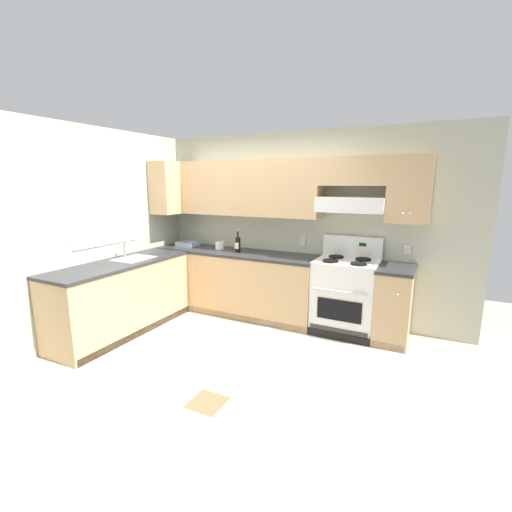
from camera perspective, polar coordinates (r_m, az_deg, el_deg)
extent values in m
plane|color=#B2AA99|center=(4.21, -8.23, -14.86)|extent=(7.04, 7.04, 0.00)
cube|color=olive|center=(3.35, -7.87, -22.33)|extent=(0.30, 0.30, 0.01)
cube|color=#B7BAA3|center=(5.03, 6.41, 4.81)|extent=(4.68, 0.12, 2.55)
cube|color=tan|center=(5.09, -2.60, 10.89)|extent=(2.36, 0.34, 0.76)
cube|color=tan|center=(4.45, 23.54, 9.81)|extent=(0.47, 0.34, 0.76)
cube|color=tan|center=(4.53, 15.55, 13.03)|extent=(0.80, 0.34, 0.34)
cube|color=white|center=(4.50, 15.17, 8.09)|extent=(0.80, 0.46, 0.17)
cube|color=white|center=(4.29, 14.50, 6.96)|extent=(0.80, 0.03, 0.04)
sphere|color=silver|center=(4.95, -3.61, 7.84)|extent=(0.02, 0.02, 0.02)
sphere|color=silver|center=(4.28, 22.63, 6.35)|extent=(0.02, 0.02, 0.02)
sphere|color=silver|center=(4.28, 23.56, 6.27)|extent=(0.02, 0.02, 0.02)
cube|color=silver|center=(4.94, 7.53, 2.38)|extent=(0.08, 0.01, 0.12)
cube|color=silver|center=(4.93, 7.52, 2.63)|extent=(0.03, 0.00, 0.03)
cube|color=silver|center=(4.94, 7.50, 2.12)|extent=(0.03, 0.00, 0.03)
cube|color=silver|center=(4.68, 23.25, 1.00)|extent=(0.08, 0.01, 0.12)
cube|color=silver|center=(4.67, 23.26, 1.25)|extent=(0.03, 0.00, 0.03)
cube|color=silver|center=(4.68, 23.22, 0.72)|extent=(0.03, 0.00, 0.03)
cube|color=#B7BAA3|center=(4.99, -23.46, 3.87)|extent=(0.12, 4.00, 2.55)
cube|color=white|center=(4.92, -23.35, 7.00)|extent=(0.04, 1.00, 0.92)
cube|color=white|center=(4.91, -23.20, 7.00)|extent=(0.01, 0.90, 0.82)
cube|color=white|center=(4.90, -23.18, 7.00)|extent=(0.01, 0.90, 0.02)
cube|color=tan|center=(5.56, -13.46, 10.66)|extent=(0.34, 0.64, 0.76)
cube|color=tan|center=(5.19, -3.36, -4.38)|extent=(2.43, 0.61, 0.87)
cube|color=#2D2D30|center=(5.08, -3.42, 0.56)|extent=(2.45, 0.63, 0.04)
cube|color=tan|center=(4.55, 21.29, -7.53)|extent=(0.38, 0.61, 0.87)
cube|color=#2D2D30|center=(4.43, 21.72, -1.96)|extent=(0.41, 0.63, 0.04)
cube|color=black|center=(4.83, 1.06, -10.52)|extent=(3.54, 0.06, 0.09)
sphere|color=silver|center=(5.13, -9.87, -1.90)|extent=(0.03, 0.03, 0.03)
sphere|color=silver|center=(4.17, 21.87, -5.79)|extent=(0.03, 0.03, 0.03)
cube|color=tan|center=(4.82, -20.72, -6.41)|extent=(0.61, 1.89, 0.87)
cube|color=#2D2D30|center=(4.71, -21.12, -1.13)|extent=(0.63, 1.91, 0.04)
cube|color=black|center=(4.77, -18.08, -11.45)|extent=(0.06, 1.85, 0.09)
cube|color=#999B9E|center=(4.86, -19.08, -0.40)|extent=(0.40, 0.48, 0.01)
cube|color=#28282B|center=(4.87, -19.03, -1.23)|extent=(0.34, 0.42, 0.14)
cylinder|color=silver|center=(4.95, -20.46, 1.05)|extent=(0.03, 0.03, 0.22)
cylinder|color=silver|center=(4.88, -19.91, 2.13)|extent=(0.16, 0.02, 0.02)
cube|color=white|center=(4.63, 14.16, -6.50)|extent=(0.76, 0.58, 0.91)
cube|color=black|center=(4.38, 13.24, -8.55)|extent=(0.53, 0.01, 0.26)
cylinder|color=silver|center=(4.28, 13.32, -5.63)|extent=(0.65, 0.02, 0.02)
cube|color=#333333|center=(4.49, 13.07, -11.96)|extent=(0.70, 0.01, 0.11)
cube|color=white|center=(4.51, 14.46, -0.89)|extent=(0.76, 0.58, 0.02)
cube|color=white|center=(4.74, 15.26, 1.37)|extent=(0.76, 0.04, 0.29)
cube|color=#053F0C|center=(4.69, 16.84, 1.79)|extent=(0.09, 0.01, 0.04)
cylinder|color=black|center=(4.41, 11.92, -0.79)|extent=(0.19, 0.19, 0.02)
cylinder|color=black|center=(4.41, 11.91, -0.87)|extent=(0.07, 0.07, 0.01)
cylinder|color=black|center=(4.34, 16.25, -1.22)|extent=(0.19, 0.19, 0.02)
cylinder|color=black|center=(4.34, 16.25, -1.30)|extent=(0.07, 0.07, 0.01)
cylinder|color=black|center=(4.67, 12.81, -0.12)|extent=(0.19, 0.19, 0.02)
cylinder|color=black|center=(4.68, 12.81, -0.19)|extent=(0.07, 0.07, 0.01)
cylinder|color=black|center=(4.61, 16.91, -0.51)|extent=(0.19, 0.19, 0.02)
cylinder|color=black|center=(4.61, 16.91, -0.59)|extent=(0.07, 0.07, 0.01)
cylinder|color=white|center=(4.77, 12.74, 1.25)|extent=(0.04, 0.02, 0.04)
cylinder|color=white|center=(4.74, 14.39, 1.10)|extent=(0.04, 0.02, 0.04)
cylinder|color=white|center=(4.72, 16.05, 0.95)|extent=(0.04, 0.02, 0.04)
cylinder|color=white|center=(4.69, 17.74, 0.80)|extent=(0.04, 0.02, 0.04)
cylinder|color=black|center=(5.00, -2.94, 1.77)|extent=(0.07, 0.07, 0.20)
cone|color=black|center=(4.98, -2.95, 3.11)|extent=(0.07, 0.07, 0.04)
cylinder|color=black|center=(4.97, -2.96, 3.79)|extent=(0.03, 0.03, 0.08)
cylinder|color=gold|center=(4.97, -2.96, 4.16)|extent=(0.03, 0.03, 0.02)
cube|color=silver|center=(4.97, -3.15, 1.65)|extent=(0.06, 0.00, 0.09)
cube|color=#9EADB7|center=(5.59, -10.92, 1.67)|extent=(0.24, 0.21, 0.02)
cube|color=#9EADB7|center=(5.49, -11.70, 1.72)|extent=(0.31, 0.01, 0.07)
cube|color=#9EADB7|center=(5.68, -10.18, 2.11)|extent=(0.31, 0.01, 0.07)
cube|color=#9EADB7|center=(5.67, -12.10, 2.03)|extent=(0.01, 0.23, 0.07)
cube|color=#9EADB7|center=(5.50, -9.73, 1.81)|extent=(0.01, 0.23, 0.07)
cylinder|color=white|center=(5.25, -5.83, 1.71)|extent=(0.14, 0.14, 0.11)
cylinder|color=#9E7A51|center=(5.25, -5.84, 2.27)|extent=(0.04, 0.04, 0.01)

